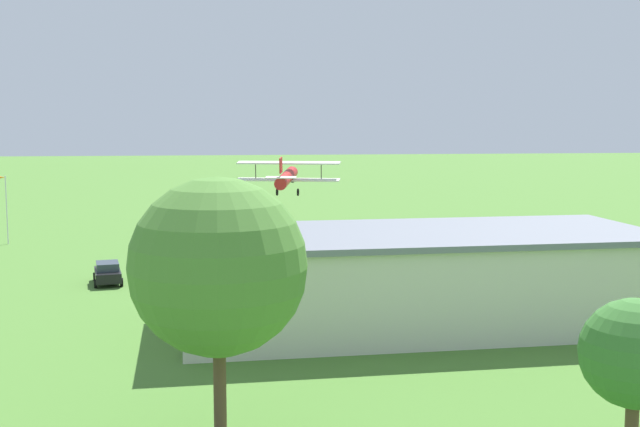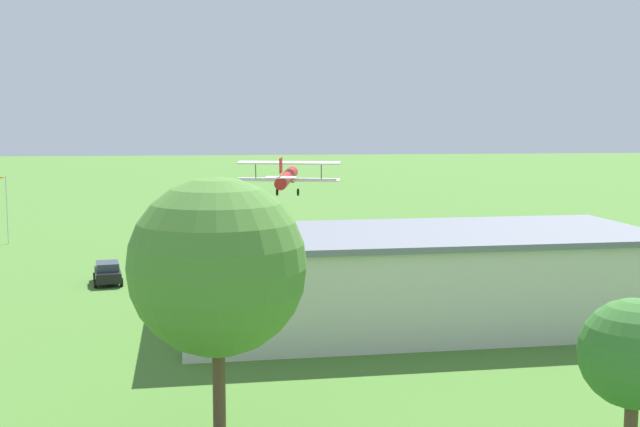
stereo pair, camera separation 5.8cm
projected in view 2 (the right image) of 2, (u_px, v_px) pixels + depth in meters
name	position (u px, v px, depth m)	size (l,w,h in m)	color
ground_plane	(324.00, 250.00, 76.24)	(400.00, 400.00, 0.00)	#47752D
hangar	(416.00, 278.00, 48.44)	(28.85, 13.27, 5.70)	beige
biplane	(287.00, 176.00, 72.22)	(9.57, 8.03, 3.65)	#B21E1E
car_blue	(538.00, 268.00, 62.86)	(2.05, 4.04, 1.58)	#23389E
car_silver	(200.00, 275.00, 59.73)	(2.37, 4.22, 1.66)	#B7B7BC
car_black	(108.00, 273.00, 60.73)	(2.61, 4.24, 1.63)	black
person_by_parked_cars	(364.00, 260.00, 66.40)	(0.43, 0.43, 1.63)	navy
person_watching_takeoff	(421.00, 255.00, 68.06)	(0.54, 0.54, 1.76)	beige
person_beside_truck	(269.00, 269.00, 61.85)	(0.45, 0.45, 1.77)	#72338C
tree_by_windsock	(634.00, 354.00, 27.50)	(3.78, 3.78, 6.31)	brown
tree_near_perimeter_road	(217.00, 267.00, 30.49)	(6.82, 6.82, 10.22)	brown
windsock	(0.00, 183.00, 79.27)	(1.45, 0.83, 6.90)	silver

